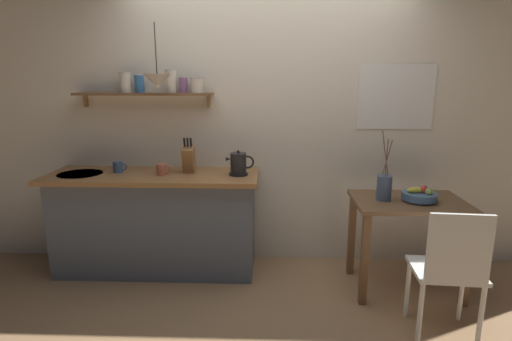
% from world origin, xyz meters
% --- Properties ---
extents(ground_plane, '(14.00, 14.00, 0.00)m').
position_xyz_m(ground_plane, '(0.00, 0.00, 0.00)').
color(ground_plane, '#A87F56').
extents(back_wall, '(6.80, 0.11, 2.70)m').
position_xyz_m(back_wall, '(0.20, 0.65, 1.35)').
color(back_wall, silver).
rests_on(back_wall, ground_plane).
extents(kitchen_counter, '(1.83, 0.63, 0.90)m').
position_xyz_m(kitchen_counter, '(-1.00, 0.32, 0.46)').
color(kitchen_counter, slate).
rests_on(kitchen_counter, ground_plane).
extents(wall_shelf, '(1.22, 0.20, 0.33)m').
position_xyz_m(wall_shelf, '(-1.00, 0.49, 1.63)').
color(wall_shelf, brown).
extents(dining_table, '(0.87, 0.60, 0.77)m').
position_xyz_m(dining_table, '(1.13, 0.04, 0.61)').
color(dining_table, brown).
rests_on(dining_table, ground_plane).
extents(dining_chair_near, '(0.46, 0.41, 0.92)m').
position_xyz_m(dining_chair_near, '(1.19, -0.62, 0.52)').
color(dining_chair_near, white).
rests_on(dining_chair_near, ground_plane).
extents(fruit_bowl, '(0.27, 0.27, 0.13)m').
position_xyz_m(fruit_bowl, '(1.19, 0.02, 0.82)').
color(fruit_bowl, '#51759E').
rests_on(fruit_bowl, dining_table).
extents(twig_vase, '(0.12, 0.12, 0.55)m').
position_xyz_m(twig_vase, '(0.92, 0.04, 0.87)').
color(twig_vase, '#475675').
rests_on(twig_vase, dining_table).
extents(electric_kettle, '(0.24, 0.16, 0.22)m').
position_xyz_m(electric_kettle, '(-0.25, 0.28, 1.00)').
color(electric_kettle, black).
rests_on(electric_kettle, kitchen_counter).
extents(knife_block, '(0.10, 0.17, 0.31)m').
position_xyz_m(knife_block, '(-0.69, 0.35, 1.03)').
color(knife_block, '#9E6B3D').
rests_on(knife_block, kitchen_counter).
extents(coffee_mug_by_sink, '(0.12, 0.08, 0.10)m').
position_xyz_m(coffee_mug_by_sink, '(-1.31, 0.34, 0.95)').
color(coffee_mug_by_sink, '#3D5B89').
rests_on(coffee_mug_by_sink, kitchen_counter).
extents(coffee_mug_spare, '(0.12, 0.08, 0.10)m').
position_xyz_m(coffee_mug_spare, '(-0.91, 0.26, 0.95)').
color(coffee_mug_spare, '#C6664C').
rests_on(coffee_mug_spare, kitchen_counter).
extents(pendant_lamp, '(0.22, 0.22, 0.51)m').
position_xyz_m(pendant_lamp, '(-0.90, 0.23, 1.69)').
color(pendant_lamp, black).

